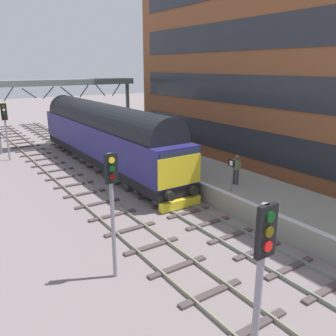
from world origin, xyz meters
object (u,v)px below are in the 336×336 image
at_px(platform_number_sign, 231,170).
at_px(waiting_passenger, 236,167).
at_px(signal_post_near, 259,294).
at_px(signal_post_mid, 112,200).
at_px(signal_post_far, 5,124).
at_px(diesel_locomotive, 103,134).

bearing_deg(platform_number_sign, waiting_passenger, 32.84).
bearing_deg(signal_post_near, platform_number_sign, 48.73).
height_order(signal_post_near, signal_post_mid, signal_post_near).
height_order(signal_post_far, waiting_passenger, signal_post_far).
distance_m(signal_post_mid, waiting_passenger, 9.10).
relative_size(signal_post_mid, platform_number_sign, 2.70).
xyz_separation_m(signal_post_far, platform_number_sign, (7.60, -16.98, -0.79)).
distance_m(signal_post_mid, platform_number_sign, 7.98).
bearing_deg(signal_post_mid, diesel_locomotive, 67.56).
relative_size(diesel_locomotive, signal_post_mid, 4.33).
height_order(signal_post_mid, waiting_passenger, signal_post_mid).
bearing_deg(waiting_passenger, signal_post_near, 125.50).
bearing_deg(signal_post_far, platform_number_sign, -65.88).
distance_m(signal_post_near, signal_post_far, 25.65).
bearing_deg(signal_post_far, signal_post_near, -90.00).
bearing_deg(waiting_passenger, signal_post_mid, 96.96).
relative_size(signal_post_near, platform_number_sign, 2.95).
bearing_deg(signal_post_far, diesel_locomotive, -47.04).
bearing_deg(diesel_locomotive, platform_number_sign, -79.28).
height_order(platform_number_sign, waiting_passenger, platform_number_sign).
distance_m(signal_post_near, waiting_passenger, 12.70).
bearing_deg(signal_post_mid, platform_number_sign, 16.71).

